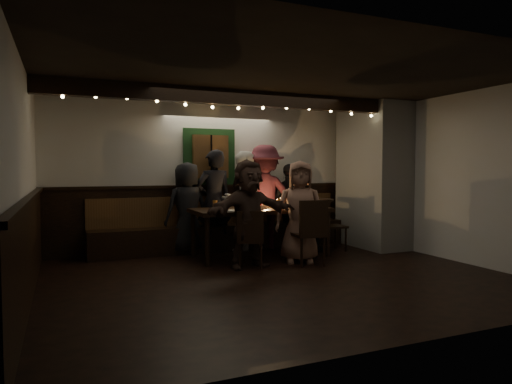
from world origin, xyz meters
name	(u,v)px	position (x,y,z in m)	size (l,w,h in m)	color
room	(299,190)	(1.07, 1.42, 1.07)	(6.02, 5.01, 2.62)	black
dining_table	(261,212)	(0.35, 1.40, 0.73)	(2.23, 0.95, 0.97)	black
chair_near_left	(251,236)	(-0.14, 0.66, 0.47)	(0.50, 0.50, 0.84)	black
chair_near_right	(311,229)	(0.74, 0.45, 0.55)	(0.48, 0.48, 0.98)	black
chair_end	(328,221)	(1.64, 1.41, 0.52)	(0.43, 0.43, 0.92)	black
high_top	(317,218)	(1.50, 1.54, 0.57)	(0.57, 0.57, 0.91)	black
person_a	(187,208)	(-0.69, 2.14, 0.77)	(0.76, 0.49, 1.55)	black
person_b	(214,201)	(-0.22, 2.12, 0.88)	(0.64, 0.42, 1.76)	black
person_c	(242,201)	(0.29, 2.08, 0.87)	(0.85, 0.66, 1.74)	silver
person_d	(265,197)	(0.74, 2.12, 0.93)	(1.21, 0.69, 1.87)	#481B25
person_e	(290,205)	(1.26, 2.12, 0.76)	(0.90, 0.37, 1.53)	black
person_f	(249,214)	(-0.14, 0.72, 0.79)	(1.46, 0.47, 1.58)	#382720
person_g	(300,212)	(0.71, 0.75, 0.78)	(0.76, 0.50, 1.56)	#986B58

